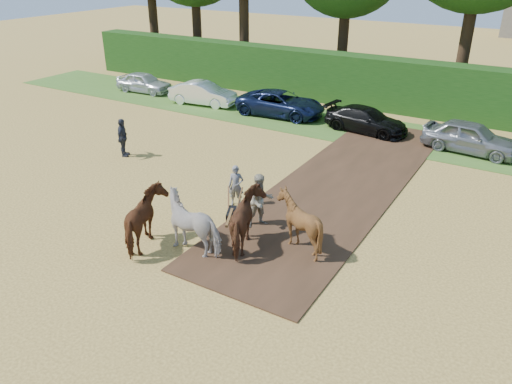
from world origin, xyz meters
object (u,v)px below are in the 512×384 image
(spectator_near, at_px, (261,201))
(plough_team, at_px, (223,221))
(parked_cars, at_px, (329,113))
(spectator_far, at_px, (123,138))

(spectator_near, distance_m, plough_team, 1.78)
(spectator_near, bearing_deg, parked_cars, 48.38)
(spectator_far, xyz_separation_m, parked_cars, (6.27, 9.06, -0.19))
(spectator_near, height_order, spectator_far, spectator_near)
(spectator_far, height_order, plough_team, plough_team)
(spectator_near, bearing_deg, spectator_far, 110.96)
(spectator_near, xyz_separation_m, spectator_far, (-8.72, 2.39, -0.07))
(plough_team, xyz_separation_m, parked_cars, (-2.11, 13.20, -0.22))
(plough_team, distance_m, parked_cars, 13.37)
(spectator_near, height_order, parked_cars, spectator_near)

